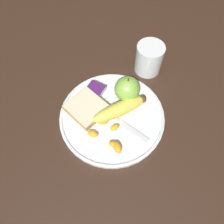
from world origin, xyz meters
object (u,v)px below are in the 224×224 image
object	(u,v)px
juice_glass	(149,59)
apple	(127,89)
bread_slice	(87,108)
plate	(112,116)
fork	(116,119)
jam_packet	(96,90)
banana	(120,109)

from	to	relation	value
juice_glass	apple	bearing A→B (deg)	87.18
juice_glass	bread_slice	distance (m)	0.24
plate	fork	size ratio (longest dim) A/B	1.63
juice_glass	bread_slice	xyz separation A→B (m)	(0.08, 0.22, -0.02)
plate	jam_packet	size ratio (longest dim) A/B	6.16
jam_packet	apple	bearing A→B (deg)	-160.91
banana	fork	world-z (taller)	banana
plate	bread_slice	size ratio (longest dim) A/B	2.44
plate	banana	bearing A→B (deg)	-125.28
plate	bread_slice	xyz separation A→B (m)	(0.07, 0.02, 0.02)
juice_glass	apple	xyz separation A→B (m)	(0.01, 0.13, 0.00)
apple	bread_slice	size ratio (longest dim) A/B	0.69
apple	juice_glass	bearing A→B (deg)	-92.82
bread_slice	banana	bearing A→B (deg)	-155.78
juice_glass	jam_packet	bearing A→B (deg)	60.54
fork	plate	bearing A→B (deg)	-11.37
apple	banana	distance (m)	0.06
juice_glass	banana	distance (m)	0.18
fork	jam_packet	bearing A→B (deg)	-20.48
apple	jam_packet	bearing A→B (deg)	19.09
banana	jam_packet	world-z (taller)	banana
plate	fork	bearing A→B (deg)	159.79
jam_packet	juice_glass	bearing A→B (deg)	-119.46
banana	fork	distance (m)	0.03
juice_glass	jam_packet	distance (m)	0.18
banana	jam_packet	xyz separation A→B (m)	(0.09, -0.03, -0.01)
apple	bread_slice	xyz separation A→B (m)	(0.07, 0.09, -0.02)
apple	jam_packet	size ratio (longest dim) A/B	1.73
bread_slice	jam_packet	distance (m)	0.06
jam_packet	plate	bearing A→B (deg)	149.18
juice_glass	banana	xyz separation A→B (m)	(-0.00, 0.18, -0.01)
apple	banana	bearing A→B (deg)	98.03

